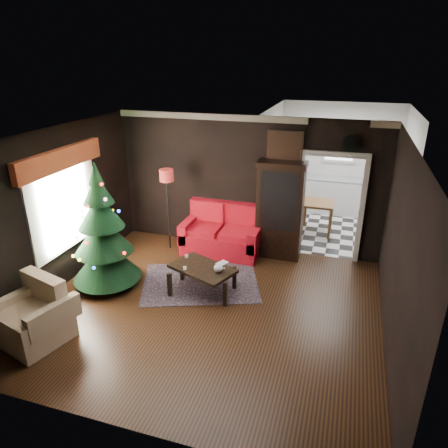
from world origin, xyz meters
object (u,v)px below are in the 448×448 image
(curio_cabinet, at_px, (280,212))
(kitchen_table, at_px, (317,217))
(floor_lamp, at_px, (168,212))
(wall_clock, at_px, (351,143))
(loveseat, at_px, (222,230))
(christmas_tree, at_px, (102,231))
(teapot, at_px, (218,268))
(armchair, at_px, (32,314))
(coffee_table, at_px, (203,280))

(curio_cabinet, distance_m, kitchen_table, 1.67)
(floor_lamp, xyz_separation_m, wall_clock, (3.48, 0.54, 1.55))
(loveseat, relative_size, christmas_tree, 0.74)
(loveseat, distance_m, kitchen_table, 2.45)
(curio_cabinet, height_order, christmas_tree, christmas_tree)
(teapot, xyz_separation_m, kitchen_table, (1.33, 3.35, -0.21))
(floor_lamp, xyz_separation_m, christmas_tree, (-0.45, -1.73, 0.22))
(teapot, bearing_deg, loveseat, 105.42)
(christmas_tree, xyz_separation_m, kitchen_table, (3.38, 3.51, -0.68))
(armchair, relative_size, kitchen_table, 1.20)
(curio_cabinet, xyz_separation_m, coffee_table, (-1.00, -1.84, -0.69))
(curio_cabinet, xyz_separation_m, wall_clock, (1.20, 0.18, 1.43))
(floor_lamp, distance_m, wall_clock, 3.85)
(christmas_tree, distance_m, armchair, 1.81)
(christmas_tree, xyz_separation_m, coffee_table, (1.74, 0.24, -0.79))
(wall_clock, bearing_deg, armchair, -135.82)
(curio_cabinet, relative_size, coffee_table, 1.75)
(loveseat, distance_m, wall_clock, 3.04)
(teapot, bearing_deg, floor_lamp, 135.66)
(curio_cabinet, height_order, floor_lamp, curio_cabinet)
(loveseat, bearing_deg, floor_lamp, -173.19)
(kitchen_table, bearing_deg, coffee_table, -116.74)
(christmas_tree, distance_m, wall_clock, 4.73)
(kitchen_table, bearing_deg, christmas_tree, -133.94)
(christmas_tree, relative_size, armchair, 2.54)
(curio_cabinet, relative_size, floor_lamp, 1.04)
(teapot, bearing_deg, curio_cabinet, 70.43)
(christmas_tree, bearing_deg, armchair, -94.83)
(floor_lamp, relative_size, wall_clock, 5.73)
(teapot, bearing_deg, armchair, -139.66)
(christmas_tree, height_order, armchair, christmas_tree)
(floor_lamp, height_order, armchair, floor_lamp)
(coffee_table, xyz_separation_m, kitchen_table, (1.65, 3.27, 0.12))
(loveseat, height_order, kitchen_table, loveseat)
(loveseat, distance_m, teapot, 1.76)
(floor_lamp, distance_m, armchair, 3.50)
(curio_cabinet, xyz_separation_m, floor_lamp, (-2.28, -0.36, -0.12))
(floor_lamp, height_order, christmas_tree, christmas_tree)
(coffee_table, distance_m, wall_clock, 3.66)
(teapot, relative_size, wall_clock, 0.53)
(floor_lamp, bearing_deg, christmas_tree, -104.67)
(teapot, xyz_separation_m, wall_clock, (1.88, 2.10, 1.80))
(armchair, height_order, wall_clock, wall_clock)
(loveseat, bearing_deg, armchair, -115.86)
(teapot, relative_size, kitchen_table, 0.23)
(armchair, xyz_separation_m, teapot, (2.19, 1.86, 0.12))
(kitchen_table, bearing_deg, loveseat, -137.49)
(curio_cabinet, distance_m, teapot, 2.07)
(kitchen_table, bearing_deg, armchair, -124.09)
(christmas_tree, relative_size, wall_clock, 7.17)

